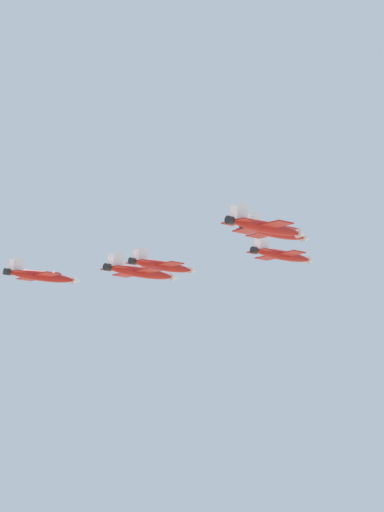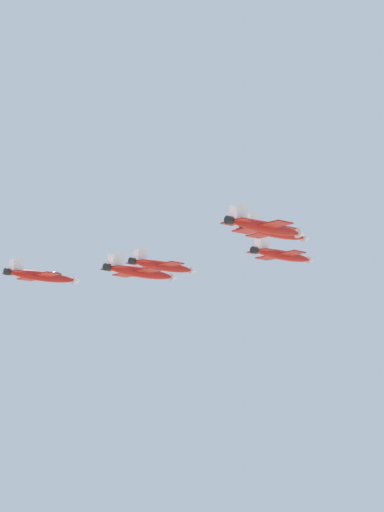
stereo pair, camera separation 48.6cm
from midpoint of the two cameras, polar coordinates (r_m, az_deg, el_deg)
name	(u,v)px [view 2 (the right image)]	position (r m, az deg, el deg)	size (l,w,h in m)	color
jet_lead	(283,255)	(229.97, 4.70, 0.06)	(18.25, 11.60, 3.88)	red
jet_left_wingman	(163,266)	(228.26, -1.42, -0.49)	(17.99, 11.40, 3.81)	red
jet_right_wingman	(275,232)	(205.92, 4.31, 1.22)	(17.44, 11.13, 3.72)	red
jet_left_outer	(42,276)	(229.22, -7.55, -1.01)	(18.01, 11.49, 3.84)	red
jet_right_outer	(266,227)	(181.13, 3.83, 1.49)	(17.57, 11.21, 3.74)	red
jet_slot_rear	(141,272)	(203.53, -2.54, -0.81)	(17.37, 11.00, 3.68)	red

